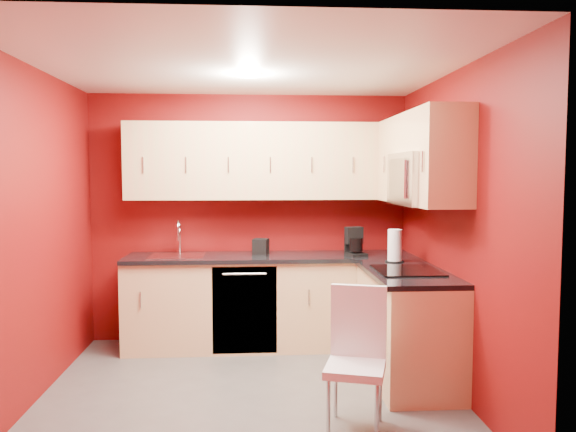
{
  "coord_description": "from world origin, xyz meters",
  "views": [
    {
      "loc": [
        0.02,
        -4.24,
        1.7
      ],
      "look_at": [
        0.33,
        0.55,
        1.34
      ],
      "focal_mm": 35.0,
      "sensor_mm": 36.0,
      "label": 1
    }
  ],
  "objects": [
    {
      "name": "floor",
      "position": [
        0.0,
        0.0,
        0.0
      ],
      "size": [
        3.2,
        3.2,
        0.0
      ],
      "primitive_type": "plane",
      "color": "#4E4B49",
      "rests_on": "ground"
    },
    {
      "name": "ceiling",
      "position": [
        0.0,
        0.0,
        2.5
      ],
      "size": [
        3.2,
        3.2,
        0.0
      ],
      "primitive_type": "plane",
      "rotation": [
        3.14,
        0.0,
        0.0
      ],
      "color": "white",
      "rests_on": "wall_back"
    },
    {
      "name": "wall_back",
      "position": [
        0.0,
        1.5,
        1.25
      ],
      "size": [
        3.2,
        0.0,
        3.2
      ],
      "primitive_type": "plane",
      "rotation": [
        1.57,
        0.0,
        0.0
      ],
      "color": "#610A09",
      "rests_on": "floor"
    },
    {
      "name": "wall_front",
      "position": [
        0.0,
        -1.5,
        1.25
      ],
      "size": [
        3.2,
        0.0,
        3.2
      ],
      "primitive_type": "plane",
      "rotation": [
        -1.57,
        0.0,
        0.0
      ],
      "color": "#610A09",
      "rests_on": "floor"
    },
    {
      "name": "wall_left",
      "position": [
        -1.6,
        0.0,
        1.25
      ],
      "size": [
        0.0,
        3.0,
        3.0
      ],
      "primitive_type": "plane",
      "rotation": [
        1.57,
        0.0,
        1.57
      ],
      "color": "#610A09",
      "rests_on": "floor"
    },
    {
      "name": "wall_right",
      "position": [
        1.6,
        0.0,
        1.25
      ],
      "size": [
        0.0,
        3.0,
        3.0
      ],
      "primitive_type": "plane",
      "rotation": [
        1.57,
        0.0,
        -1.57
      ],
      "color": "#610A09",
      "rests_on": "floor"
    },
    {
      "name": "base_cabinets_back",
      "position": [
        0.2,
        1.2,
        0.43
      ],
      "size": [
        2.8,
        0.6,
        0.87
      ],
      "primitive_type": "cube",
      "color": "tan",
      "rests_on": "floor"
    },
    {
      "name": "base_cabinets_right",
      "position": [
        1.3,
        0.25,
        0.43
      ],
      "size": [
        0.6,
        1.3,
        0.87
      ],
      "primitive_type": "cube",
      "color": "tan",
      "rests_on": "floor"
    },
    {
      "name": "countertop_back",
      "position": [
        0.2,
        1.19,
        0.89
      ],
      "size": [
        2.8,
        0.63,
        0.04
      ],
      "primitive_type": "cube",
      "color": "black",
      "rests_on": "base_cabinets_back"
    },
    {
      "name": "countertop_right",
      "position": [
        1.29,
        0.23,
        0.89
      ],
      "size": [
        0.63,
        1.27,
        0.04
      ],
      "primitive_type": "cube",
      "color": "black",
      "rests_on": "base_cabinets_right"
    },
    {
      "name": "upper_cabinets_back",
      "position": [
        0.2,
        1.32,
        1.83
      ],
      "size": [
        2.8,
        0.35,
        0.75
      ],
      "primitive_type": "cube",
      "color": "tan",
      "rests_on": "wall_back"
    },
    {
      "name": "upper_cabinets_right",
      "position": [
        1.42,
        0.44,
        1.89
      ],
      "size": [
        0.35,
        1.55,
        0.75
      ],
      "color": "tan",
      "rests_on": "wall_right"
    },
    {
      "name": "microwave",
      "position": [
        1.39,
        0.2,
        1.66
      ],
      "size": [
        0.42,
        0.76,
        0.42
      ],
      "color": "silver",
      "rests_on": "upper_cabinets_right"
    },
    {
      "name": "cooktop",
      "position": [
        1.28,
        0.2,
        0.92
      ],
      "size": [
        0.5,
        0.55,
        0.01
      ],
      "primitive_type": "cube",
      "color": "black",
      "rests_on": "countertop_right"
    },
    {
      "name": "sink",
      "position": [
        -0.7,
        1.2,
        0.94
      ],
      "size": [
        0.52,
        0.42,
        0.35
      ],
      "color": "silver",
      "rests_on": "countertop_back"
    },
    {
      "name": "dishwasher_front",
      "position": [
        -0.05,
        0.91,
        0.43
      ],
      "size": [
        0.6,
        0.02,
        0.82
      ],
      "primitive_type": "cube",
      "color": "black",
      "rests_on": "base_cabinets_back"
    },
    {
      "name": "downlight",
      "position": [
        0.0,
        0.3,
        2.48
      ],
      "size": [
        0.2,
        0.2,
        0.01
      ],
      "primitive_type": "cylinder",
      "color": "white",
      "rests_on": "ceiling"
    },
    {
      "name": "coffee_maker",
      "position": [
        1.03,
        1.09,
        1.05
      ],
      "size": [
        0.22,
        0.25,
        0.27
      ],
      "primitive_type": null,
      "rotation": [
        0.0,
        0.0,
        0.26
      ],
      "color": "black",
      "rests_on": "countertop_back"
    },
    {
      "name": "napkin_holder",
      "position": [
        0.11,
        1.24,
        0.99
      ],
      "size": [
        0.17,
        0.17,
        0.15
      ],
      "primitive_type": null,
      "rotation": [
        0.0,
        0.0,
        -0.26
      ],
      "color": "black",
      "rests_on": "countertop_back"
    },
    {
      "name": "paper_towel",
      "position": [
        1.3,
        0.69,
        1.06
      ],
      "size": [
        0.19,
        0.19,
        0.29
      ],
      "primitive_type": null,
      "rotation": [
        0.0,
        0.0,
        0.13
      ],
      "color": "white",
      "rests_on": "countertop_right"
    },
    {
      "name": "dining_chair",
      "position": [
        0.7,
        -0.66,
        0.47
      ],
      "size": [
        0.48,
        0.49,
        0.94
      ],
      "primitive_type": null,
      "rotation": [
        0.0,
        0.0,
        -0.3
      ],
      "color": "silver",
      "rests_on": "floor"
    }
  ]
}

